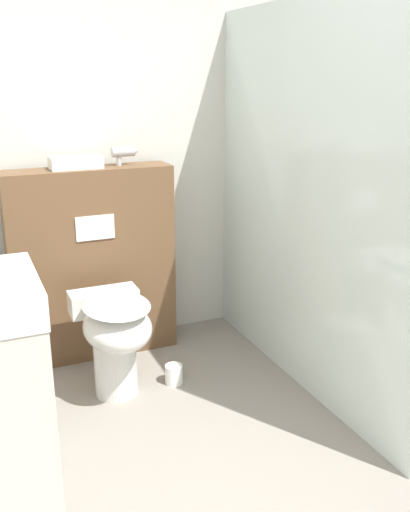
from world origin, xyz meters
The scene contains 7 objects.
wall_back centered at (0.00, 1.98, 1.25)m, with size 8.00×0.06×2.50m.
partition_panel centered at (-0.42, 1.79, 0.57)m, with size 0.96×0.24×1.15m.
shower_glass centered at (0.52, 1.01, 1.01)m, with size 0.04×1.87×2.02m.
toilet centered at (-0.44, 1.24, 0.36)m, with size 0.37×0.58×0.55m.
hair_drier centered at (-0.19, 1.80, 1.22)m, with size 0.16×0.06×0.11m.
folded_towel centered at (-0.48, 1.79, 1.18)m, with size 0.29×0.15×0.07m.
spare_toilet_roll centered at (-0.12, 1.23, 0.05)m, with size 0.10×0.10×0.11m.
Camera 1 is at (-1.09, -1.43, 1.64)m, focal length 40.00 mm.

